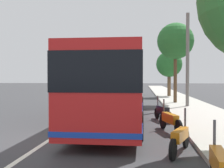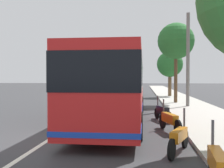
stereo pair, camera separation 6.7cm
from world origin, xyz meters
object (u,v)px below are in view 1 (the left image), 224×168
(motorcycle_mid_row, at_px, (220,166))
(motorcycle_far_end, at_px, (180,138))
(car_oncoming, at_px, (104,88))
(roadside_tree_mid_block, at_px, (175,42))
(roadside_tree_far_block, at_px, (169,64))
(car_far_distant, at_px, (129,89))
(utility_pole, at_px, (188,61))
(motorcycle_nearest_curb, at_px, (170,120))
(coach_bus, at_px, (116,84))
(motorcycle_by_tree, at_px, (163,112))

(motorcycle_mid_row, xyz_separation_m, motorcycle_far_end, (2.47, 0.40, -0.02))
(car_oncoming, relative_size, roadside_tree_mid_block, 0.64)
(roadside_tree_far_block, bearing_deg, motorcycle_far_end, 175.20)
(car_far_distant, bearing_deg, utility_pole, -165.91)
(motorcycle_nearest_curb, xyz_separation_m, utility_pole, (9.07, -2.14, 2.93))
(coach_bus, bearing_deg, car_far_distant, 1.33)
(coach_bus, height_order, roadside_tree_mid_block, roadside_tree_mid_block)
(roadside_tree_far_block, bearing_deg, motorcycle_nearest_curb, 174.55)
(utility_pole, bearing_deg, motorcycle_by_tree, 160.37)
(motorcycle_nearest_curb, bearing_deg, roadside_tree_mid_block, -23.33)
(roadside_tree_mid_block, bearing_deg, motorcycle_by_tree, 169.42)
(coach_bus, relative_size, motorcycle_far_end, 6.24)
(motorcycle_far_end, xyz_separation_m, motorcycle_nearest_curb, (2.98, -0.02, 0.03))
(coach_bus, relative_size, roadside_tree_mid_block, 1.79)
(motorcycle_far_end, xyz_separation_m, car_far_distant, (27.14, 2.81, 0.28))
(motorcycle_by_tree, height_order, car_oncoming, car_oncoming)
(coach_bus, xyz_separation_m, motorcycle_nearest_curb, (-2.33, -2.36, -1.40))
(motorcycle_by_tree, bearing_deg, car_far_distant, -11.32)
(motorcycle_by_tree, relative_size, roadside_tree_far_block, 0.38)
(coach_bus, xyz_separation_m, motorcycle_mid_row, (-7.77, -2.75, -1.41))
(roadside_tree_mid_block, relative_size, roadside_tree_far_block, 1.29)
(motorcycle_by_tree, bearing_deg, motorcycle_nearest_curb, 162.81)
(car_oncoming, bearing_deg, utility_pole, 23.83)
(motorcycle_far_end, bearing_deg, motorcycle_nearest_curb, 21.25)
(coach_bus, relative_size, car_far_distant, 2.59)
(roadside_tree_far_block, distance_m, utility_pole, 11.23)
(motorcycle_mid_row, relative_size, roadside_tree_far_block, 0.42)
(roadside_tree_mid_block, height_order, roadside_tree_far_block, roadside_tree_mid_block)
(utility_pole, bearing_deg, roadside_tree_mid_block, 10.10)
(coach_bus, distance_m, utility_pole, 8.25)
(motorcycle_by_tree, xyz_separation_m, roadside_tree_far_block, (17.43, -2.01, 3.26))
(motorcycle_far_end, relative_size, utility_pole, 0.28)
(motorcycle_mid_row, relative_size, roadside_tree_mid_block, 0.33)
(car_far_distant, distance_m, utility_pole, 16.12)
(motorcycle_nearest_curb, height_order, car_far_distant, car_far_distant)
(roadside_tree_far_block, bearing_deg, motorcycle_by_tree, 173.42)
(motorcycle_by_tree, bearing_deg, coach_bus, 84.43)
(motorcycle_far_end, height_order, roadside_tree_far_block, roadside_tree_far_block)
(car_oncoming, distance_m, roadside_tree_mid_block, 20.53)
(car_far_distant, xyz_separation_m, roadside_tree_far_block, (-3.88, -4.77, 3.00))
(car_far_distant, distance_m, roadside_tree_far_block, 6.84)
(roadside_tree_far_block, bearing_deg, car_oncoming, 41.98)
(motorcycle_by_tree, bearing_deg, utility_pole, -38.32)
(motorcycle_nearest_curb, xyz_separation_m, car_far_distant, (24.16, 2.83, 0.24))
(motorcycle_far_end, relative_size, roadside_tree_far_block, 0.37)
(coach_bus, height_order, car_far_distant, coach_bus)
(utility_pole, bearing_deg, motorcycle_nearest_curb, 166.72)
(motorcycle_mid_row, bearing_deg, utility_pole, -0.95)
(motorcycle_far_end, relative_size, car_oncoming, 0.45)
(roadside_tree_mid_block, bearing_deg, motorcycle_nearest_curb, 172.26)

